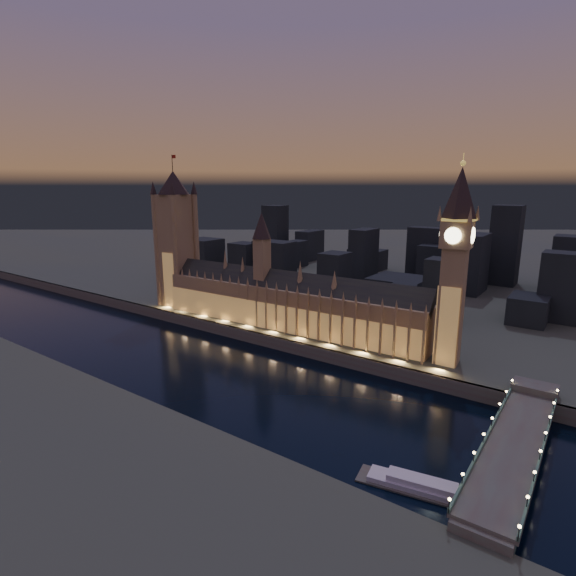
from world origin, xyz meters
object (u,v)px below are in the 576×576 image
Objects in this scene: westminster_bridge at (515,447)px; river_boat at (421,486)px; elizabeth_tower at (456,251)px; palace_of_westminster at (284,301)px; victoria_tower at (176,233)px.

river_boat is at bearing -121.82° from westminster_bridge.
palace_of_westminster is at bearing -179.91° from elizabeth_tower.
palace_of_westminster is at bearing 142.41° from river_boat.
victoria_tower is at bearing -180.00° from elizabeth_tower.
palace_of_westminster is at bearing 157.39° from westminster_bridge.
elizabeth_tower is 2.43× the size of river_boat.
victoria_tower is 2.59× the size of river_boat.
river_boat is at bearing -23.17° from victoria_tower.
palace_of_westminster is 114.35m from victoria_tower.
palace_of_westminster reaches higher than river_boat.
westminster_bridge is (156.55, -65.20, -20.38)m from palace_of_westminster.
victoria_tower reaches higher than river_boat.
elizabeth_tower reaches higher than westminster_bridge.
palace_of_westminster is 119.48m from elizabeth_tower.
victoria_tower is 269.35m from river_boat.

